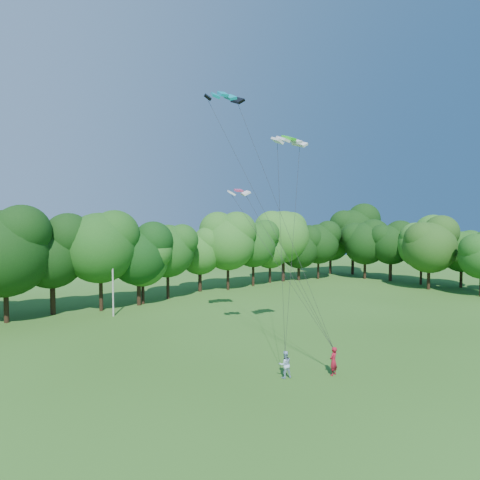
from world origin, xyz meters
TOP-DOWN VIEW (x-y plane):
  - ground at (0.00, 0.00)m, footprint 160.00×160.00m
  - utility_pole at (-2.61, 29.91)m, footprint 1.41×0.18m
  - kite_flyer_left at (3.67, 5.70)m, footprint 0.76×0.58m
  - kite_flyer_right at (0.85, 7.33)m, footprint 1.04×0.93m
  - kite_teal at (1.06, 14.59)m, footprint 3.28×2.20m
  - kite_green at (3.63, 9.91)m, footprint 2.71×1.40m
  - kite_pink at (2.05, 13.87)m, footprint 1.94×1.43m
  - tree_back_center at (1.66, 33.35)m, footprint 7.49×7.49m
  - tree_back_east at (28.40, 36.06)m, footprint 9.59×9.59m
  - tree_flank_east at (40.28, 17.25)m, footprint 8.31×8.31m

SIDE VIEW (x-z plane):
  - ground at x=0.00m, z-range 0.00..0.00m
  - kite_flyer_right at x=0.85m, z-range 0.00..1.75m
  - kite_flyer_left at x=3.67m, z-range 0.00..1.88m
  - utility_pole at x=-2.61m, z-range 0.13..7.17m
  - tree_back_center at x=1.66m, z-range 1.36..12.26m
  - tree_flank_east at x=40.28m, z-range 1.50..13.59m
  - tree_back_east at x=28.40m, z-range 1.74..15.69m
  - kite_pink at x=2.05m, z-range 12.41..12.72m
  - kite_green at x=3.63m, z-range 15.88..16.45m
  - kite_teal at x=1.06m, z-range 19.65..20.42m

